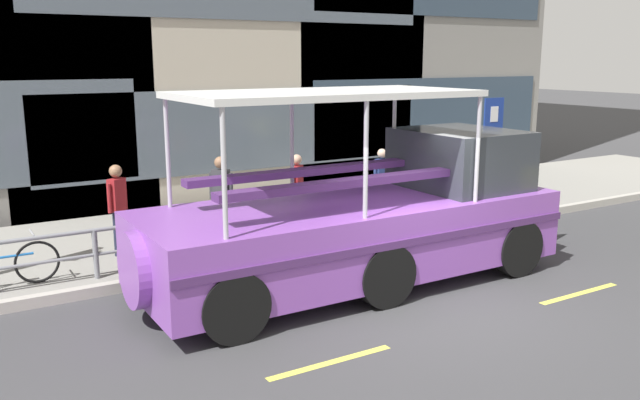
{
  "coord_description": "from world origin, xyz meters",
  "views": [
    {
      "loc": [
        -6.52,
        -7.41,
        3.77
      ],
      "look_at": [
        -0.58,
        2.37,
        1.3
      ],
      "focal_mm": 37.09,
      "sensor_mm": 36.0,
      "label": 1
    }
  ],
  "objects_px": {
    "leaned_bicycle": "(2,266)",
    "duck_tour_boat": "(378,218)",
    "pedestrian_near_bow": "(382,175)",
    "pedestrian_mid_right": "(221,191)",
    "parking_sign": "(492,134)",
    "pedestrian_mid_left": "(297,184)",
    "pedestrian_near_stern": "(117,201)"
  },
  "relations": [
    {
      "from": "leaned_bicycle",
      "to": "pedestrian_mid_right",
      "type": "distance_m",
      "value": 4.18
    },
    {
      "from": "leaned_bicycle",
      "to": "pedestrian_near_stern",
      "type": "relative_size",
      "value": 1.03
    },
    {
      "from": "pedestrian_mid_right",
      "to": "pedestrian_mid_left",
      "type": "bearing_deg",
      "value": 8.04
    },
    {
      "from": "parking_sign",
      "to": "pedestrian_mid_left",
      "type": "relative_size",
      "value": 1.69
    },
    {
      "from": "duck_tour_boat",
      "to": "pedestrian_near_bow",
      "type": "bearing_deg",
      "value": 52.57
    },
    {
      "from": "duck_tour_boat",
      "to": "pedestrian_mid_right",
      "type": "height_order",
      "value": "duck_tour_boat"
    },
    {
      "from": "leaned_bicycle",
      "to": "pedestrian_near_bow",
      "type": "xyz_separation_m",
      "value": [
        8.11,
        0.93,
        0.56
      ]
    },
    {
      "from": "leaned_bicycle",
      "to": "parking_sign",
      "type": "bearing_deg",
      "value": 0.54
    },
    {
      "from": "parking_sign",
      "to": "duck_tour_boat",
      "type": "height_order",
      "value": "duck_tour_boat"
    },
    {
      "from": "parking_sign",
      "to": "pedestrian_mid_left",
      "type": "bearing_deg",
      "value": 169.48
    },
    {
      "from": "leaned_bicycle",
      "to": "duck_tour_boat",
      "type": "relative_size",
      "value": 0.19
    },
    {
      "from": "pedestrian_mid_right",
      "to": "pedestrian_near_bow",
      "type": "bearing_deg",
      "value": 2.81
    },
    {
      "from": "parking_sign",
      "to": "pedestrian_mid_left",
      "type": "height_order",
      "value": "parking_sign"
    },
    {
      "from": "leaned_bicycle",
      "to": "pedestrian_mid_right",
      "type": "height_order",
      "value": "pedestrian_mid_right"
    },
    {
      "from": "pedestrian_mid_left",
      "to": "pedestrian_mid_right",
      "type": "bearing_deg",
      "value": -171.96
    },
    {
      "from": "leaned_bicycle",
      "to": "pedestrian_near_bow",
      "type": "relative_size",
      "value": 1.12
    },
    {
      "from": "leaned_bicycle",
      "to": "pedestrian_mid_left",
      "type": "distance_m",
      "value": 6.02
    },
    {
      "from": "pedestrian_near_bow",
      "to": "pedestrian_mid_left",
      "type": "xyz_separation_m",
      "value": [
        -2.2,
        0.06,
        0.02
      ]
    },
    {
      "from": "duck_tour_boat",
      "to": "pedestrian_near_bow",
      "type": "height_order",
      "value": "duck_tour_boat"
    },
    {
      "from": "leaned_bicycle",
      "to": "pedestrian_near_stern",
      "type": "bearing_deg",
      "value": 23.26
    },
    {
      "from": "leaned_bicycle",
      "to": "pedestrian_mid_right",
      "type": "xyz_separation_m",
      "value": [
        4.06,
        0.73,
        0.66
      ]
    },
    {
      "from": "duck_tour_boat",
      "to": "pedestrian_near_stern",
      "type": "xyz_separation_m",
      "value": [
        -3.6,
        3.13,
        0.12
      ]
    },
    {
      "from": "duck_tour_boat",
      "to": "pedestrian_mid_left",
      "type": "xyz_separation_m",
      "value": [
        0.23,
        3.23,
        0.06
      ]
    },
    {
      "from": "pedestrian_mid_left",
      "to": "pedestrian_mid_right",
      "type": "xyz_separation_m",
      "value": [
        -1.85,
        -0.26,
        0.08
      ]
    },
    {
      "from": "parking_sign",
      "to": "duck_tour_boat",
      "type": "bearing_deg",
      "value": -155.07
    },
    {
      "from": "pedestrian_mid_right",
      "to": "leaned_bicycle",
      "type": "bearing_deg",
      "value": -169.77
    },
    {
      "from": "parking_sign",
      "to": "leaned_bicycle",
      "type": "xyz_separation_m",
      "value": [
        -10.71,
        -0.1,
        -1.44
      ]
    },
    {
      "from": "pedestrian_mid_left",
      "to": "pedestrian_near_stern",
      "type": "bearing_deg",
      "value": -178.54
    },
    {
      "from": "parking_sign",
      "to": "pedestrian_mid_right",
      "type": "relative_size",
      "value": 1.56
    },
    {
      "from": "leaned_bicycle",
      "to": "pedestrian_near_stern",
      "type": "distance_m",
      "value": 2.36
    },
    {
      "from": "pedestrian_near_bow",
      "to": "pedestrian_mid_right",
      "type": "distance_m",
      "value": 4.06
    },
    {
      "from": "leaned_bicycle",
      "to": "duck_tour_boat",
      "type": "bearing_deg",
      "value": -21.48
    }
  ]
}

